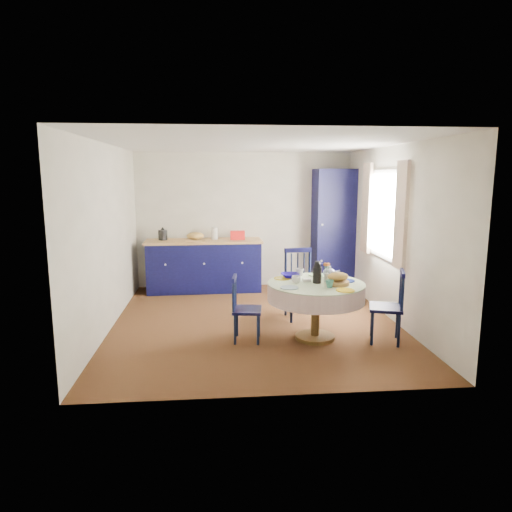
{
  "coord_description": "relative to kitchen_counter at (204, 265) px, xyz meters",
  "views": [
    {
      "loc": [
        -0.56,
        -6.27,
        2.07
      ],
      "look_at": [
        0.03,
        0.2,
        0.93
      ],
      "focal_mm": 32.0,
      "sensor_mm": 36.0,
      "label": 1
    }
  ],
  "objects": [
    {
      "name": "mug_c",
      "position": [
        1.75,
        -2.48,
        0.3
      ],
      "size": [
        0.11,
        0.11,
        0.09
      ],
      "primitive_type": "imported",
      "color": "black",
      "rests_on": "dining_table"
    },
    {
      "name": "chair_far",
      "position": [
        1.44,
        -1.75,
        0.04
      ],
      "size": [
        0.49,
        0.47,
        1.02
      ],
      "rotation": [
        0.0,
        0.0,
        0.08
      ],
      "color": "black",
      "rests_on": "floor"
    },
    {
      "name": "chair_right",
      "position": [
        2.36,
        -2.85,
        -0.01
      ],
      "size": [
        0.5,
        0.52,
        0.93
      ],
      "rotation": [
        0.0,
        0.0,
        -1.89
      ],
      "color": "black",
      "rests_on": "floor"
    },
    {
      "name": "mug_b",
      "position": [
        1.57,
        -2.92,
        0.31
      ],
      "size": [
        0.1,
        0.1,
        0.09
      ],
      "primitive_type": "imported",
      "color": "#387B6E",
      "rests_on": "dining_table"
    },
    {
      "name": "kitchen_counter",
      "position": [
        0.0,
        0.0,
        0.0
      ],
      "size": [
        2.1,
        0.7,
        1.17
      ],
      "rotation": [
        0.0,
        0.0,
        0.02
      ],
      "color": "black",
      "rests_on": "floor"
    },
    {
      "name": "wall_left",
      "position": [
        -1.24,
        -1.9,
        0.77
      ],
      "size": [
        0.02,
        4.5,
        2.5
      ],
      "primitive_type": "cube",
      "color": "white",
      "rests_on": "floor"
    },
    {
      "name": "mug_d",
      "position": [
        1.33,
        -2.25,
        0.31
      ],
      "size": [
        0.11,
        0.11,
        0.1
      ],
      "primitive_type": "imported",
      "color": "silver",
      "rests_on": "dining_table"
    },
    {
      "name": "wall_right",
      "position": [
        2.76,
        -1.9,
        0.77
      ],
      "size": [
        0.02,
        4.5,
        2.5
      ],
      "primitive_type": "cube",
      "color": "white",
      "rests_on": "floor"
    },
    {
      "name": "chair_left",
      "position": [
        0.56,
        -2.63,
        -0.05
      ],
      "size": [
        0.4,
        0.42,
        0.84
      ],
      "rotation": [
        0.0,
        0.0,
        1.44
      ],
      "color": "black",
      "rests_on": "floor"
    },
    {
      "name": "floor",
      "position": [
        0.76,
        -1.9,
        -0.48
      ],
      "size": [
        4.5,
        4.5,
        0.0
      ],
      "primitive_type": "plane",
      "color": "black",
      "rests_on": "ground"
    },
    {
      "name": "wall_back",
      "position": [
        0.76,
        0.35,
        0.77
      ],
      "size": [
        4.0,
        0.02,
        2.5
      ],
      "primitive_type": "cube",
      "color": "white",
      "rests_on": "floor"
    },
    {
      "name": "window",
      "position": [
        2.71,
        -1.6,
        1.05
      ],
      "size": [
        0.1,
        1.74,
        1.45
      ],
      "color": "white",
      "rests_on": "wall_right"
    },
    {
      "name": "mug_a",
      "position": [
        1.21,
        -2.65,
        0.31
      ],
      "size": [
        0.12,
        0.12,
        0.09
      ],
      "primitive_type": "imported",
      "color": "silver",
      "rests_on": "dining_table"
    },
    {
      "name": "dining_table",
      "position": [
        1.47,
        -2.66,
        0.14
      ],
      "size": [
        1.22,
        1.22,
        1.02
      ],
      "color": "#523B17",
      "rests_on": "floor"
    },
    {
      "name": "ceiling",
      "position": [
        0.76,
        -1.9,
        2.02
      ],
      "size": [
        4.5,
        4.5,
        0.0
      ],
      "primitive_type": "plane",
      "rotation": [
        3.14,
        0.0,
        0.0
      ],
      "color": "white",
      "rests_on": "wall_back"
    },
    {
      "name": "pantry_cabinet",
      "position": [
        2.42,
        0.1,
        0.62
      ],
      "size": [
        0.78,
        0.57,
        2.19
      ],
      "rotation": [
        0.0,
        0.0,
        0.02
      ],
      "color": "black",
      "rests_on": "floor"
    },
    {
      "name": "cobalt_bowl",
      "position": [
        1.19,
        -2.35,
        0.29
      ],
      "size": [
        0.25,
        0.25,
        0.06
      ],
      "primitive_type": "imported",
      "color": "#0E066B",
      "rests_on": "dining_table"
    }
  ]
}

